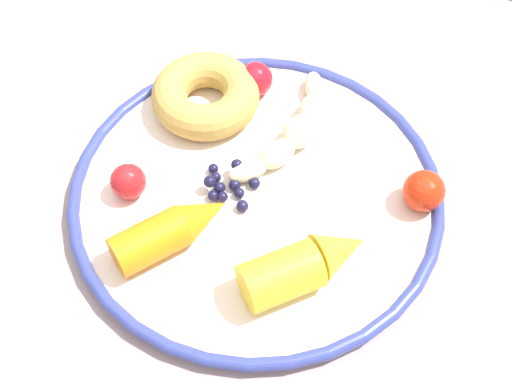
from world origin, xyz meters
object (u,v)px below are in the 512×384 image
object	(u,v)px
donut	(205,96)
blueberry_pile	(230,185)
dining_table	(201,259)
carrot_orange	(172,230)
tomato_far	(128,182)
banana	(293,130)
tomato_near	(424,191)
tomato_mid	(256,79)
plate	(256,194)
carrot_yellow	(305,266)

from	to	relation	value
donut	blueberry_pile	size ratio (longest dim) A/B	2.00
dining_table	carrot_orange	bearing A→B (deg)	-86.58
blueberry_pile	tomato_far	distance (m)	0.09
banana	tomato_near	distance (m)	0.14
tomato_near	banana	bearing A→B (deg)	171.06
tomato_near	tomato_mid	xyz separation A→B (m)	(-0.20, 0.06, -0.00)
banana	plate	bearing A→B (deg)	-94.20
carrot_yellow	banana	bearing A→B (deg)	116.54
dining_table	donut	world-z (taller)	donut
dining_table	donut	size ratio (longest dim) A/B	9.16
plate	tomato_mid	world-z (taller)	tomato_mid
blueberry_pile	tomato_far	world-z (taller)	tomato_far
donut	blueberry_pile	world-z (taller)	donut
blueberry_pile	tomato_mid	bearing A→B (deg)	103.87
tomato_far	tomato_near	bearing A→B (deg)	22.24
plate	tomato_far	distance (m)	0.12
donut	tomato_mid	world-z (taller)	donut
carrot_orange	tomato_near	xyz separation A→B (m)	(0.19, 0.13, 0.00)
banana	carrot_orange	bearing A→B (deg)	-107.77
dining_table	blueberry_pile	world-z (taller)	blueberry_pile
tomato_mid	tomato_far	bearing A→B (deg)	-107.38
tomato_near	tomato_far	distance (m)	0.27
tomato_mid	tomato_far	distance (m)	0.18
dining_table	donut	distance (m)	0.17
blueberry_pile	tomato_far	bearing A→B (deg)	-152.94
carrot_orange	blueberry_pile	distance (m)	0.08
plate	donut	size ratio (longest dim) A/B	3.23
tomato_near	donut	bearing A→B (deg)	174.65
dining_table	banana	bearing A→B (deg)	64.96
carrot_orange	carrot_yellow	world-z (taller)	carrot_yellow
dining_table	tomato_far	size ratio (longest dim) A/B	29.60
blueberry_pile	carrot_orange	bearing A→B (deg)	-105.43
tomato_near	tomato_far	world-z (taller)	tomato_near
carrot_yellow	donut	distance (m)	0.22
tomato_far	tomato_mid	bearing A→B (deg)	72.62
plate	tomato_far	world-z (taller)	tomato_far
dining_table	carrot_yellow	size ratio (longest dim) A/B	8.94
dining_table	banana	size ratio (longest dim) A/B	5.87
dining_table	tomato_near	size ratio (longest dim) A/B	25.70
carrot_yellow	tomato_near	size ratio (longest dim) A/B	2.87
carrot_yellow	donut	xyz separation A→B (m)	(-0.17, 0.14, -0.00)
plate	tomato_mid	xyz separation A→B (m)	(-0.06, 0.12, 0.02)
carrot_yellow	tomato_far	size ratio (longest dim) A/B	3.31
donut	carrot_orange	bearing A→B (deg)	-73.29
dining_table	carrot_orange	world-z (taller)	carrot_orange
banana	carrot_orange	xyz separation A→B (m)	(-0.05, -0.16, 0.01)
carrot_orange	banana	bearing A→B (deg)	72.23
banana	blueberry_pile	distance (m)	0.09
plate	tomato_mid	size ratio (longest dim) A/B	9.96
carrot_yellow	tomato_mid	xyz separation A→B (m)	(-0.13, 0.18, -0.00)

